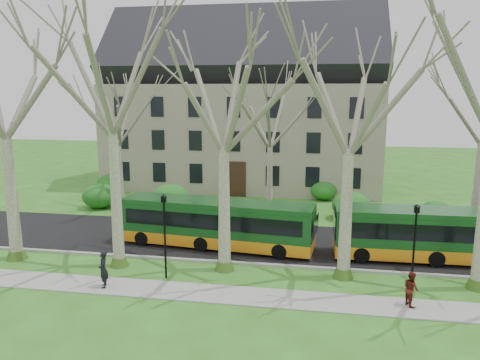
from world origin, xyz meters
name	(u,v)px	position (x,y,z in m)	size (l,w,h in m)	color
ground	(285,278)	(0.00, 0.00, 0.00)	(120.00, 120.00, 0.00)	#35671D
sidewalk	(280,299)	(0.00, -2.50, 0.03)	(70.00, 2.00, 0.06)	gray
road	(291,243)	(0.00, 5.50, 0.03)	(80.00, 8.00, 0.06)	black
curb	(287,266)	(0.00, 1.50, 0.07)	(80.00, 0.25, 0.14)	#A5A39E
building	(245,104)	(-6.00, 24.00, 8.07)	(26.50, 12.20, 16.00)	gray
tree_row_verge	(288,141)	(0.00, 0.30, 7.00)	(49.00, 7.00, 14.00)	gray
tree_row_far	(279,139)	(-1.33, 11.00, 6.00)	(33.00, 7.00, 12.00)	gray
lamp_row	(284,236)	(0.00, -1.00, 2.57)	(36.22, 0.22, 4.30)	black
hedges	(241,196)	(-4.67, 14.00, 1.00)	(30.60, 8.60, 2.00)	#185519
bus_lead	(216,223)	(-4.49, 4.14, 1.53)	(11.78, 2.45, 2.95)	#14471B
bus_follow	(444,234)	(8.54, 3.97, 1.55)	(11.96, 2.49, 2.99)	#14471B
pedestrian_a	(103,269)	(-8.56, -2.71, 0.98)	(0.67, 0.44, 1.84)	black
pedestrian_b	(411,289)	(5.76, -2.21, 0.84)	(0.76, 0.59, 1.56)	#571A14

